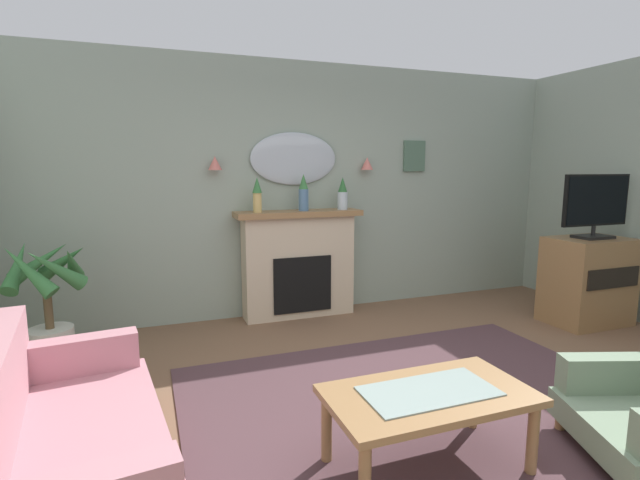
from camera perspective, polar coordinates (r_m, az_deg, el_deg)
The scene contains 16 objects.
floor at distance 3.38m, azimuth 14.42°, elevation -21.12°, with size 7.22×6.15×0.10m, color brown.
wall_back at distance 5.30m, azimuth -1.44°, elevation 6.11°, with size 7.22×0.10×2.74m, color #93A393.
patterned_rug at distance 3.49m, azimuth 12.49°, elevation -18.92°, with size 3.20×2.40×0.01m, color #4C3338.
fireplace at distance 5.13m, azimuth -2.59°, elevation -3.00°, with size 1.36×0.36×1.16m.
mantel_vase_centre at distance 4.88m, azimuth -7.61°, elevation 5.56°, with size 0.10×0.10×0.36m.
mantel_vase_left at distance 5.02m, azimuth -2.01°, elevation 5.72°, with size 0.11×0.11×0.39m.
mantel_vase_right at distance 5.18m, azimuth 2.75°, elevation 5.55°, with size 0.11×0.11×0.35m.
wall_mirror at distance 5.16m, azimuth -3.17°, elevation 9.79°, with size 0.96×0.06×0.56m, color #B2BCC6.
wall_sconce_left at distance 4.92m, azimuth -12.60°, elevation 9.07°, with size 0.14×0.14×0.14m, color #D17066.
wall_sconce_right at distance 5.43m, azimuth 5.71°, elevation 9.19°, with size 0.14×0.14×0.14m, color #D17066.
framed_picture at distance 5.79m, azimuth 11.33°, elevation 9.92°, with size 0.28×0.03×0.36m, color #4C6B56.
coffee_table at distance 2.71m, azimuth 13.01°, elevation -18.51°, with size 1.10×0.60×0.45m.
floral_couch at distance 2.87m, azimuth -29.69°, elevation -19.36°, with size 1.05×1.79×0.76m.
tv_cabinet at distance 5.66m, azimuth 29.61°, elevation -4.30°, with size 0.80×0.57×0.90m.
tv_flatscreen at distance 5.53m, azimuth 30.40°, elevation 3.73°, with size 0.84×0.24×0.65m.
potted_plant_corner_palm at distance 4.46m, azimuth -29.98°, elevation -6.32°, with size 0.67×0.71×1.06m.
Camera 1 is at (-1.72, -2.38, 1.62)m, focal length 26.45 mm.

